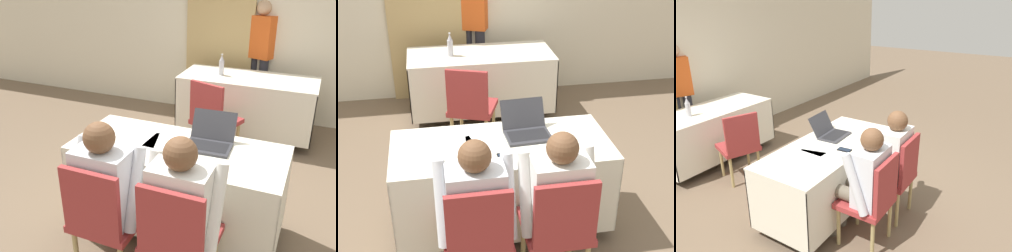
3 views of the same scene
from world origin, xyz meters
The scene contains 15 objects.
ground_plane centered at (0.00, 0.00, 0.00)m, with size 24.00×24.00×0.00m, color brown.
conference_table_near centered at (0.00, 0.00, 0.56)m, with size 1.62×0.71×0.76m.
conference_table_far centered at (0.11, 2.04, 0.56)m, with size 1.62×0.71×0.76m.
laptop centered at (0.21, 0.12, 0.80)m, with size 0.36×0.37×0.22m.
cell_phone centered at (-0.02, -0.21, 0.76)m, with size 0.08×0.14×0.01m.
paper_beside_laptop centered at (-0.29, 0.00, 0.76)m, with size 0.28×0.34×0.00m.
paper_centre_table centered at (-0.15, 0.05, 0.76)m, with size 0.22×0.30×0.00m.
paper_left_edge centered at (0.24, 0.12, 0.76)m, with size 0.30×0.35×0.00m.
water_bottle centered at (-0.23, 2.01, 0.87)m, with size 0.06×0.06×0.26m.
chair_near_left centered at (-0.26, -0.66, 0.50)m, with size 0.44×0.44×0.90m.
chair_near_right centered at (0.26, -0.66, 0.50)m, with size 0.44×0.44×0.90m.
chair_far_spare centered at (-0.10, 1.26, 0.50)m, with size 0.56×0.56×0.90m.
person_checkered_shirt centered at (-0.26, -0.56, 0.66)m, with size 0.50×0.52×1.16m.
person_white_shirt centered at (0.26, -0.56, 0.66)m, with size 0.50×0.52×1.16m.
person_red_shirt centered at (0.11, 2.70, 0.91)m, with size 0.39×0.31×1.59m.
Camera 3 is at (-2.51, -1.78, 2.17)m, focal length 35.00 mm.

